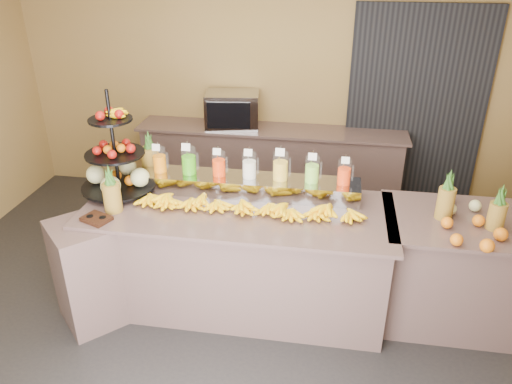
% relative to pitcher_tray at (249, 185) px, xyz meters
% --- Properties ---
extents(ground, '(6.00, 6.00, 0.00)m').
position_rel_pitcher_tray_xyz_m(ground, '(-0.04, -0.58, -1.01)').
color(ground, black).
rests_on(ground, ground).
extents(room_envelope, '(6.04, 5.02, 2.82)m').
position_rel_pitcher_tray_xyz_m(room_envelope, '(0.14, 0.21, 0.87)').
color(room_envelope, olive).
rests_on(room_envelope, ground).
extents(buffet_counter, '(2.75, 1.25, 0.93)m').
position_rel_pitcher_tray_xyz_m(buffet_counter, '(-0.16, -0.32, -0.54)').
color(buffet_counter, gray).
rests_on(buffet_counter, ground).
extents(right_counter, '(1.08, 0.88, 0.93)m').
position_rel_pitcher_tray_xyz_m(right_counter, '(1.66, -0.18, -0.54)').
color(right_counter, gray).
rests_on(right_counter, ground).
extents(back_ledge, '(3.10, 0.55, 0.93)m').
position_rel_pitcher_tray_xyz_m(back_ledge, '(-0.04, 1.67, -0.54)').
color(back_ledge, gray).
rests_on(back_ledge, ground).
extents(pitcher_tray, '(1.85, 0.30, 0.15)m').
position_rel_pitcher_tray_xyz_m(pitcher_tray, '(0.00, 0.00, 0.00)').
color(pitcher_tray, gray).
rests_on(pitcher_tray, buffet_counter).
extents(juice_pitcher_orange_a, '(0.12, 0.12, 0.28)m').
position_rel_pitcher_tray_xyz_m(juice_pitcher_orange_a, '(-0.78, -0.00, 0.17)').
color(juice_pitcher_orange_a, silver).
rests_on(juice_pitcher_orange_a, pitcher_tray).
extents(juice_pitcher_green, '(0.13, 0.13, 0.30)m').
position_rel_pitcher_tray_xyz_m(juice_pitcher_green, '(-0.52, -0.00, 0.18)').
color(juice_pitcher_green, silver).
rests_on(juice_pitcher_green, pitcher_tray).
extents(juice_pitcher_orange_b, '(0.11, 0.12, 0.28)m').
position_rel_pitcher_tray_xyz_m(juice_pitcher_orange_b, '(-0.26, -0.00, 0.17)').
color(juice_pitcher_orange_b, silver).
rests_on(juice_pitcher_orange_b, pitcher_tray).
extents(juice_pitcher_milk, '(0.12, 0.12, 0.29)m').
position_rel_pitcher_tray_xyz_m(juice_pitcher_milk, '(-0.00, -0.00, 0.17)').
color(juice_pitcher_milk, silver).
rests_on(juice_pitcher_milk, pitcher_tray).
extents(juice_pitcher_lemon, '(0.13, 0.13, 0.31)m').
position_rel_pitcher_tray_xyz_m(juice_pitcher_lemon, '(0.26, -0.00, 0.18)').
color(juice_pitcher_lemon, silver).
rests_on(juice_pitcher_lemon, pitcher_tray).
extents(juice_pitcher_lime, '(0.12, 0.12, 0.29)m').
position_rel_pitcher_tray_xyz_m(juice_pitcher_lime, '(0.52, -0.00, 0.17)').
color(juice_pitcher_lime, silver).
rests_on(juice_pitcher_lime, pitcher_tray).
extents(juice_pitcher_orange_c, '(0.11, 0.11, 0.27)m').
position_rel_pitcher_tray_xyz_m(juice_pitcher_orange_c, '(0.78, -0.00, 0.17)').
color(juice_pitcher_orange_c, silver).
rests_on(juice_pitcher_orange_c, pitcher_tray).
extents(banana_heap, '(1.83, 0.17, 0.15)m').
position_rel_pitcher_tray_xyz_m(banana_heap, '(0.01, -0.31, -0.01)').
color(banana_heap, yellow).
rests_on(banana_heap, buffet_counter).
extents(fruit_stand, '(0.72, 0.72, 0.89)m').
position_rel_pitcher_tray_xyz_m(fruit_stand, '(-1.07, -0.13, 0.15)').
color(fruit_stand, black).
rests_on(fruit_stand, buffet_counter).
extents(condiment_caddy, '(0.25, 0.22, 0.03)m').
position_rel_pitcher_tray_xyz_m(condiment_caddy, '(-1.08, -0.65, -0.06)').
color(condiment_caddy, black).
rests_on(condiment_caddy, buffet_counter).
extents(pineapple_left_a, '(0.14, 0.14, 0.40)m').
position_rel_pitcher_tray_xyz_m(pineapple_left_a, '(-1.02, -0.48, 0.07)').
color(pineapple_left_a, brown).
rests_on(pineapple_left_a, buffet_counter).
extents(pineapple_left_b, '(0.16, 0.16, 0.46)m').
position_rel_pitcher_tray_xyz_m(pineapple_left_b, '(-0.92, 0.15, 0.10)').
color(pineapple_left_b, brown).
rests_on(pineapple_left_b, buffet_counter).
extents(right_fruit_pile, '(0.48, 0.46, 0.25)m').
position_rel_pitcher_tray_xyz_m(right_fruit_pile, '(1.71, -0.33, 0.01)').
color(right_fruit_pile, brown).
rests_on(right_fruit_pile, right_counter).
extents(oven_warmer, '(0.65, 0.49, 0.40)m').
position_rel_pitcher_tray_xyz_m(oven_warmer, '(-0.49, 1.67, 0.13)').
color(oven_warmer, gray).
rests_on(oven_warmer, back_ledge).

